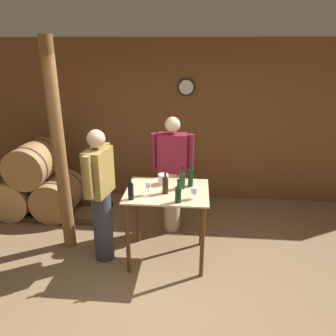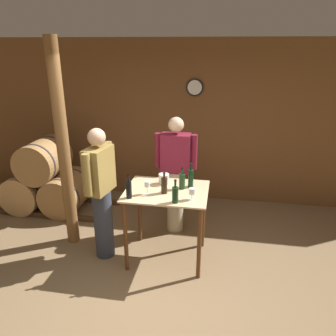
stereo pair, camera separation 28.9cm
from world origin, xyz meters
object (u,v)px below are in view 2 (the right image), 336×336
(wooden_post, at_px, (63,149))
(person_visitor_with_scarf, at_px, (176,173))
(wine_bottle_left, at_px, (164,185))
(wine_glass_near_left, at_px, (147,185))
(ice_bucket, at_px, (164,179))
(wine_bottle_far_right, at_px, (191,178))
(wine_bottle_far_left, at_px, (129,189))
(wine_bottle_right, at_px, (182,181))
(wine_glass_near_center, at_px, (192,192))
(wine_bottle_center, at_px, (175,194))
(person_host, at_px, (101,192))

(wooden_post, distance_m, person_visitor_with_scarf, 1.54)
(wine_bottle_left, relative_size, wine_glass_near_left, 1.68)
(wine_bottle_left, distance_m, ice_bucket, 0.28)
(wine_bottle_far_right, bearing_deg, person_visitor_with_scarf, 115.83)
(wine_bottle_far_left, bearing_deg, wine_bottle_far_right, 32.80)
(wine_bottle_right, bearing_deg, wine_glass_near_center, -61.94)
(wine_glass_near_left, distance_m, ice_bucket, 0.36)
(wine_bottle_far_left, xyz_separation_m, wine_glass_near_left, (0.18, 0.14, 0.01))
(wine_glass_near_center, bearing_deg, wine_bottle_center, -149.62)
(person_host, distance_m, person_visitor_with_scarf, 1.12)
(wine_bottle_far_right, bearing_deg, wooden_post, 179.60)
(wine_bottle_far_right, distance_m, ice_bucket, 0.35)
(wine_bottle_far_left, xyz_separation_m, wine_bottle_left, (0.37, 0.19, -0.00))
(wine_bottle_center, relative_size, wine_bottle_far_right, 0.88)
(wine_glass_near_center, bearing_deg, person_visitor_with_scarf, 109.45)
(wooden_post, distance_m, wine_bottle_right, 1.56)
(wooden_post, distance_m, wine_glass_near_center, 1.75)
(ice_bucket, bearing_deg, wine_bottle_left, -78.22)
(wooden_post, xyz_separation_m, wine_glass_near_center, (1.68, -0.36, -0.30))
(wooden_post, distance_m, wine_bottle_far_left, 1.11)
(wine_bottle_far_left, relative_size, wine_bottle_far_right, 0.91)
(wine_bottle_right, bearing_deg, wine_bottle_far_right, 34.98)
(wine_bottle_far_left, xyz_separation_m, person_visitor_with_scarf, (0.39, 0.98, -0.16))
(wooden_post, relative_size, person_visitor_with_scarf, 1.59)
(wine_glass_near_center, relative_size, person_host, 0.08)
(wine_glass_near_left, height_order, person_host, person_host)
(wine_glass_near_left, xyz_separation_m, ice_bucket, (0.14, 0.33, -0.05))
(wooden_post, xyz_separation_m, person_host, (0.56, -0.24, -0.45))
(wine_bottle_left, relative_size, wine_bottle_center, 0.98)
(wooden_post, height_order, ice_bucket, wooden_post)
(ice_bucket, bearing_deg, person_visitor_with_scarf, 81.90)
(wooden_post, relative_size, wine_bottle_far_left, 9.61)
(wine_glass_near_left, bearing_deg, person_host, 174.36)
(wine_bottle_left, bearing_deg, ice_bucket, 101.78)
(wine_bottle_left, relative_size, person_visitor_with_scarf, 0.16)
(wine_glass_near_center, xyz_separation_m, person_host, (-1.13, 0.12, -0.15))
(wine_bottle_far_left, xyz_separation_m, wine_bottle_far_right, (0.66, 0.42, 0.02))
(wine_bottle_left, bearing_deg, wine_bottle_right, 40.88)
(wine_glass_near_left, bearing_deg, wine_bottle_far_left, -142.37)
(wine_bottle_right, relative_size, wine_bottle_far_right, 0.87)
(wine_bottle_far_left, distance_m, person_host, 0.49)
(wine_bottle_center, distance_m, ice_bucket, 0.54)
(wine_bottle_right, relative_size, ice_bucket, 2.05)
(wooden_post, distance_m, wine_bottle_left, 1.40)
(wine_glass_near_left, xyz_separation_m, person_host, (-0.60, 0.06, -0.17))
(ice_bucket, bearing_deg, wine_bottle_far_right, -6.76)
(person_host, bearing_deg, wine_bottle_center, -13.10)
(wine_bottle_center, bearing_deg, wine_bottle_left, 126.08)
(wooden_post, height_order, wine_glass_near_left, wooden_post)
(wooden_post, height_order, wine_bottle_center, wooden_post)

